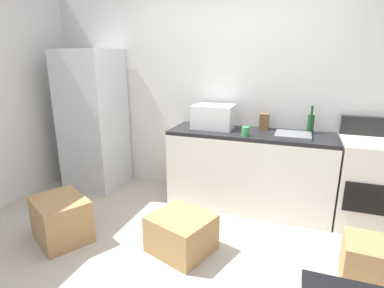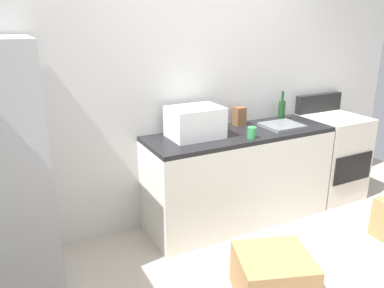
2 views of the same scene
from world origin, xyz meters
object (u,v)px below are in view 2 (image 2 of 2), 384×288
at_px(stove_oven, 331,155).
at_px(wine_bottle, 282,110).
at_px(cardboard_box_medium, 273,277).
at_px(knife_block, 239,116).
at_px(coffee_mug, 252,133).
at_px(microwave, 195,122).

relative_size(stove_oven, wine_bottle, 3.67).
bearing_deg(stove_oven, cardboard_box_medium, -146.71).
distance_m(wine_bottle, knife_block, 0.50).
height_order(wine_bottle, cardboard_box_medium, wine_bottle).
xyz_separation_m(wine_bottle, cardboard_box_medium, (-1.03, -1.23, -0.84)).
bearing_deg(wine_bottle, cardboard_box_medium, -129.87).
xyz_separation_m(wine_bottle, coffee_mug, (-0.64, -0.37, -0.06)).
relative_size(wine_bottle, cardboard_box_medium, 0.59).
bearing_deg(microwave, wine_bottle, 5.94).
bearing_deg(coffee_mug, cardboard_box_medium, -114.44).
relative_size(coffee_mug, knife_block, 0.56).
relative_size(coffee_mug, cardboard_box_medium, 0.20).
distance_m(wine_bottle, coffee_mug, 0.74).
bearing_deg(coffee_mug, knife_block, 70.77).
bearing_deg(knife_block, coffee_mug, -109.23).
relative_size(wine_bottle, knife_block, 1.67).
distance_m(coffee_mug, cardboard_box_medium, 1.22).
distance_m(stove_oven, wine_bottle, 0.83).
distance_m(microwave, coffee_mug, 0.50).
distance_m(microwave, wine_bottle, 1.07).
distance_m(microwave, cardboard_box_medium, 1.41).
bearing_deg(coffee_mug, microwave, 148.19).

